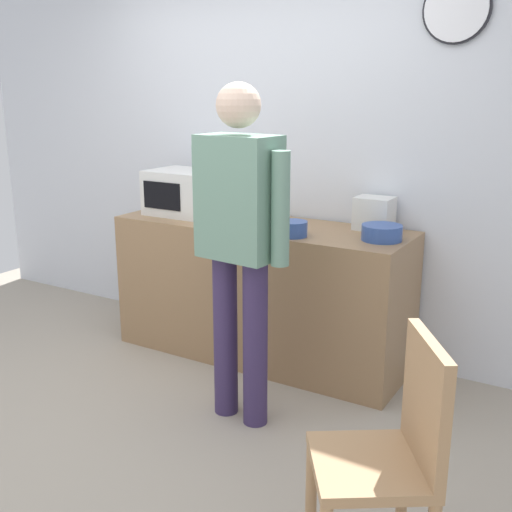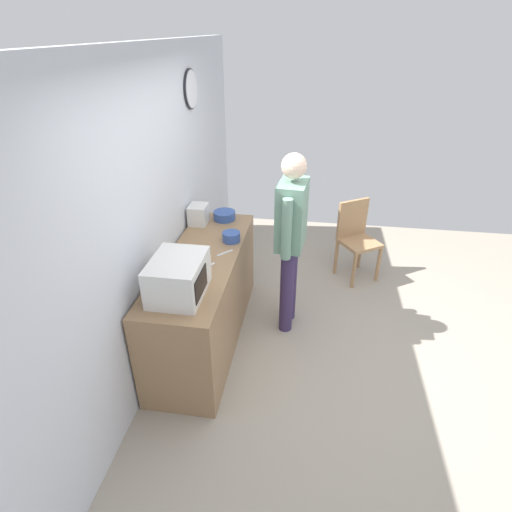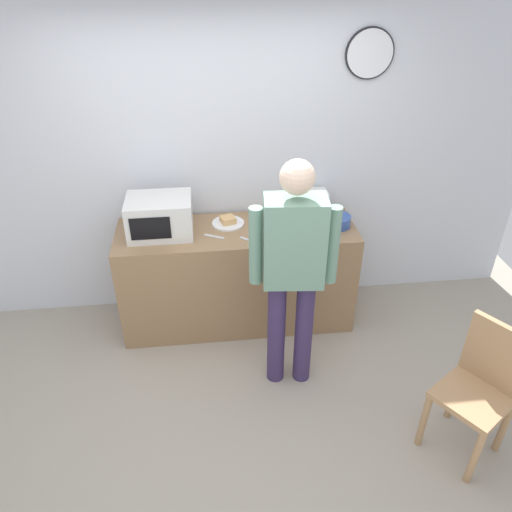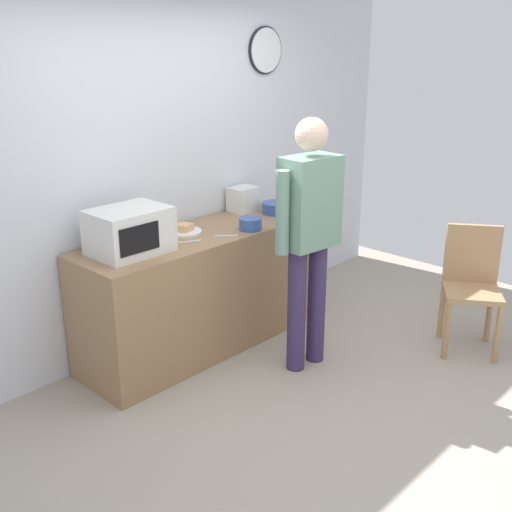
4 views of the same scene
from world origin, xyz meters
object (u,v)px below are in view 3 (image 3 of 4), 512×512
(sandwich_plate, at_px, (228,222))
(person_standing, at_px, (293,264))
(toaster, at_px, (314,202))
(fork_utensil, at_px, (249,240))
(spoon_utensil, at_px, (214,237))
(wooden_chair, at_px, (481,385))
(microwave, at_px, (160,216))
(salad_bowl, at_px, (281,235))
(cereal_bowl, at_px, (336,221))

(sandwich_plate, xyz_separation_m, person_standing, (0.38, -0.86, 0.12))
(toaster, relative_size, fork_utensil, 1.29)
(toaster, bearing_deg, fork_utensil, -145.73)
(spoon_utensil, distance_m, wooden_chair, 2.13)
(microwave, distance_m, sandwich_plate, 0.56)
(sandwich_plate, distance_m, person_standing, 0.95)
(salad_bowl, xyz_separation_m, spoon_utensil, (-0.52, 0.10, -0.04))
(wooden_chair, bearing_deg, fork_utensil, 135.61)
(microwave, bearing_deg, salad_bowl, -12.80)
(toaster, bearing_deg, cereal_bowl, -60.07)
(salad_bowl, height_order, spoon_utensil, salad_bowl)
(sandwich_plate, relative_size, toaster, 1.19)
(microwave, distance_m, salad_bowl, 0.96)
(fork_utensil, xyz_separation_m, wooden_chair, (1.31, -1.28, -0.38))
(microwave, xyz_separation_m, salad_bowl, (0.93, -0.21, -0.11))
(cereal_bowl, relative_size, fork_utensil, 1.36)
(microwave, distance_m, cereal_bowl, 1.41)
(cereal_bowl, bearing_deg, sandwich_plate, 171.79)
(sandwich_plate, relative_size, fork_utensil, 1.55)
(salad_bowl, distance_m, person_standing, 0.57)
(salad_bowl, distance_m, wooden_chair, 1.71)
(toaster, relative_size, wooden_chair, 0.23)
(microwave, relative_size, spoon_utensil, 2.94)
(fork_utensil, relative_size, person_standing, 0.10)
(microwave, relative_size, sandwich_plate, 1.90)
(fork_utensil, bearing_deg, toaster, 34.27)
(toaster, distance_m, fork_utensil, 0.72)
(spoon_utensil, bearing_deg, toaster, 20.08)
(cereal_bowl, height_order, fork_utensil, cereal_bowl)
(person_standing, bearing_deg, spoon_utensil, 127.24)
(salad_bowl, xyz_separation_m, fork_utensil, (-0.25, 0.01, -0.04))
(fork_utensil, bearing_deg, cereal_bowl, 12.66)
(sandwich_plate, bearing_deg, cereal_bowl, -8.21)
(sandwich_plate, bearing_deg, fork_utensil, -63.77)
(person_standing, bearing_deg, wooden_chair, -33.53)
(salad_bowl, distance_m, fork_utensil, 0.25)
(salad_bowl, relative_size, person_standing, 0.10)
(microwave, height_order, wooden_chair, microwave)
(sandwich_plate, xyz_separation_m, cereal_bowl, (0.87, -0.13, 0.02))
(cereal_bowl, xyz_separation_m, person_standing, (-0.49, -0.74, 0.10))
(wooden_chair, bearing_deg, salad_bowl, 129.80)
(fork_utensil, bearing_deg, microwave, 163.40)
(sandwich_plate, relative_size, cereal_bowl, 1.14)
(microwave, xyz_separation_m, wooden_chair, (1.99, -1.49, -0.53))
(person_standing, bearing_deg, sandwich_plate, 113.80)
(spoon_utensil, distance_m, person_standing, 0.84)
(person_standing, height_order, wooden_chair, person_standing)
(microwave, height_order, person_standing, person_standing)
(sandwich_plate, distance_m, wooden_chair, 2.18)
(sandwich_plate, relative_size, person_standing, 0.15)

